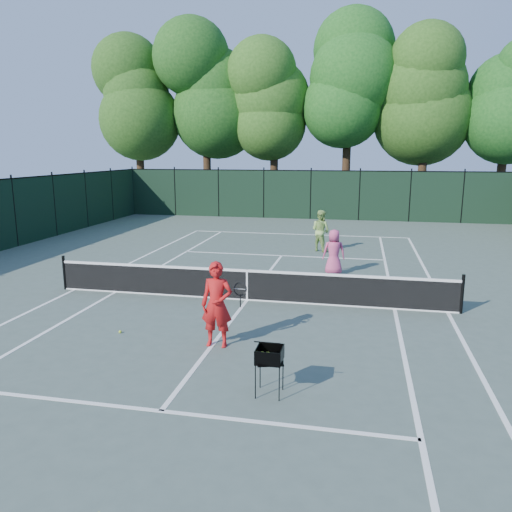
% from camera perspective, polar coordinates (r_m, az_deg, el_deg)
% --- Properties ---
extents(ground, '(90.00, 90.00, 0.00)m').
position_cam_1_polar(ground, '(14.42, -1.02, -5.08)').
color(ground, '#46554C').
rests_on(ground, ground).
extents(sideline_doubles_left, '(0.10, 23.77, 0.01)m').
position_cam_1_polar(sideline_doubles_left, '(16.48, -19.99, -3.62)').
color(sideline_doubles_left, white).
rests_on(sideline_doubles_left, ground).
extents(sideline_doubles_right, '(0.10, 23.77, 0.01)m').
position_cam_1_polar(sideline_doubles_right, '(14.29, 21.08, -6.04)').
color(sideline_doubles_right, white).
rests_on(sideline_doubles_right, ground).
extents(sideline_singles_left, '(0.10, 23.77, 0.01)m').
position_cam_1_polar(sideline_singles_left, '(15.82, -15.76, -3.98)').
color(sideline_singles_left, white).
rests_on(sideline_singles_left, ground).
extents(sideline_singles_right, '(0.10, 23.77, 0.01)m').
position_cam_1_polar(sideline_singles_right, '(14.12, 15.57, -5.88)').
color(sideline_singles_right, white).
rests_on(sideline_singles_right, ground).
extents(baseline_far, '(10.97, 0.10, 0.01)m').
position_cam_1_polar(baseline_far, '(25.86, 4.84, 2.49)').
color(baseline_far, white).
rests_on(baseline_far, ground).
extents(service_line_near, '(8.23, 0.10, 0.01)m').
position_cam_1_polar(service_line_near, '(8.76, -10.79, -17.01)').
color(service_line_near, white).
rests_on(service_line_near, ground).
extents(service_line_far, '(8.23, 0.10, 0.01)m').
position_cam_1_polar(service_line_far, '(20.52, 2.95, 0.05)').
color(service_line_far, white).
rests_on(service_line_far, ground).
extents(center_service_line, '(0.10, 12.80, 0.01)m').
position_cam_1_polar(center_service_line, '(14.42, -1.02, -5.06)').
color(center_service_line, white).
rests_on(center_service_line, ground).
extents(tennis_net, '(11.69, 0.09, 1.06)m').
position_cam_1_polar(tennis_net, '(14.29, -1.03, -3.25)').
color(tennis_net, black).
rests_on(tennis_net, ground).
extents(fence_far, '(24.00, 0.05, 3.00)m').
position_cam_1_polar(fence_far, '(31.71, 6.26, 6.92)').
color(fence_far, black).
rests_on(fence_far, ground).
extents(tree_0, '(6.40, 6.40, 13.14)m').
position_cam_1_polar(tree_0, '(38.67, -13.44, 17.44)').
color(tree_0, black).
rests_on(tree_0, ground).
extents(tree_1, '(6.80, 6.80, 13.98)m').
position_cam_1_polar(tree_1, '(37.40, -5.79, 18.71)').
color(tree_1, black).
rests_on(tree_1, ground).
extents(tree_2, '(6.00, 6.00, 12.40)m').
position_cam_1_polar(tree_2, '(35.94, 2.13, 17.50)').
color(tree_2, black).
rests_on(tree_2, ground).
extents(tree_3, '(7.00, 7.00, 14.45)m').
position_cam_1_polar(tree_3, '(36.08, 10.62, 19.34)').
color(tree_3, black).
rests_on(tree_3, ground).
extents(tree_4, '(6.20, 6.20, 12.97)m').
position_cam_1_polar(tree_4, '(35.48, 19.03, 17.64)').
color(tree_4, black).
rests_on(tree_4, ground).
extents(tree_5, '(5.80, 5.80, 12.23)m').
position_cam_1_polar(tree_5, '(36.81, 26.93, 16.11)').
color(tree_5, black).
rests_on(tree_5, ground).
extents(coach, '(0.94, 0.66, 1.89)m').
position_cam_1_polar(coach, '(10.91, -4.48, -5.55)').
color(coach, red).
rests_on(coach, ground).
extents(player_pink, '(0.84, 0.62, 1.58)m').
position_cam_1_polar(player_pink, '(17.44, 8.89, 0.45)').
color(player_pink, '#C84677').
rests_on(player_pink, ground).
extents(player_green, '(1.09, 1.03, 1.77)m').
position_cam_1_polar(player_green, '(21.50, 7.40, 2.89)').
color(player_green, '#95BE5F').
rests_on(player_green, ground).
extents(ball_hopper, '(0.57, 0.57, 0.87)m').
position_cam_1_polar(ball_hopper, '(8.84, 1.56, -11.26)').
color(ball_hopper, black).
rests_on(ball_hopper, ground).
extents(loose_ball_midcourt, '(0.07, 0.07, 0.07)m').
position_cam_1_polar(loose_ball_midcourt, '(12.32, -15.27, -8.34)').
color(loose_ball_midcourt, '#BCDE2D').
rests_on(loose_ball_midcourt, ground).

